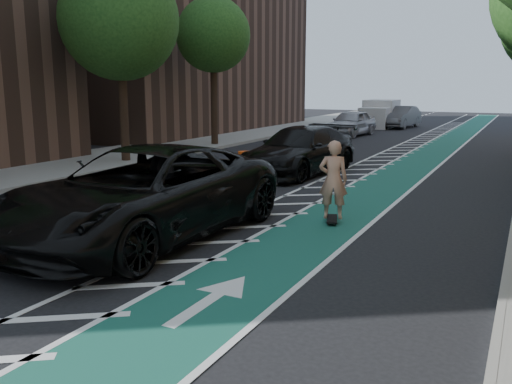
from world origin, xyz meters
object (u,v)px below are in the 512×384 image
Objects in this scene: suv_far at (300,150)px; barrel_a at (244,163)px; suv_near at (144,193)px; skateboarder at (333,180)px.

suv_far is 2.12m from barrel_a.
suv_near reaches higher than barrel_a.
suv_near is 9.01m from barrel_a.
suv_far reaches higher than barrel_a.
suv_near is at bearing 26.08° from skateboarder.
skateboarder reaches higher than suv_near.
suv_near is 1.19× the size of suv_far.
barrel_a is (-1.88, -0.87, -0.48)m from suv_far.
suv_near is at bearing -81.50° from suv_far.
suv_near is 8.66× the size of barrel_a.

